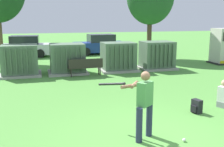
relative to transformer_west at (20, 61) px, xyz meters
name	(u,v)px	position (x,y,z in m)	size (l,w,h in m)	color
ground_plane	(150,139)	(3.56, -8.95, -0.79)	(96.00, 96.00, 0.00)	#51933D
transformer_west	(20,61)	(0.00, 0.00, 0.00)	(2.10, 1.70, 1.62)	#9E9B93
transformer_mid_west	(67,59)	(2.45, -0.06, 0.00)	(2.10, 1.70, 1.62)	#9E9B93
transformer_mid_east	(118,57)	(5.32, -0.07, 0.00)	(2.10, 1.70, 1.62)	#9E9B93
transformer_east	(157,56)	(7.69, -0.08, 0.00)	(2.10, 1.70, 1.62)	#9E9B93
generator_enclosure	(224,46)	(12.74, 0.55, 0.35)	(1.60, 1.40, 2.30)	#262626
park_bench	(86,66)	(3.27, -1.02, -0.25)	(1.82, 0.50, 0.92)	#2D2823
batter	(143,101)	(3.37, -8.84, 0.19)	(1.19, 1.43, 1.74)	#282D4C
sports_ball	(184,140)	(4.30, -9.31, -0.74)	(0.09, 0.09, 0.09)	white
backpack	(196,106)	(5.74, -7.53, -0.57)	(0.32, 0.36, 0.44)	black
parked_car_leftmost	(23,47)	(-0.13, 7.30, -0.04)	(4.30, 2.11, 1.62)	silver
parked_car_left_of_center	(100,45)	(5.93, 7.45, -0.04)	(4.27, 2.06, 1.62)	navy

